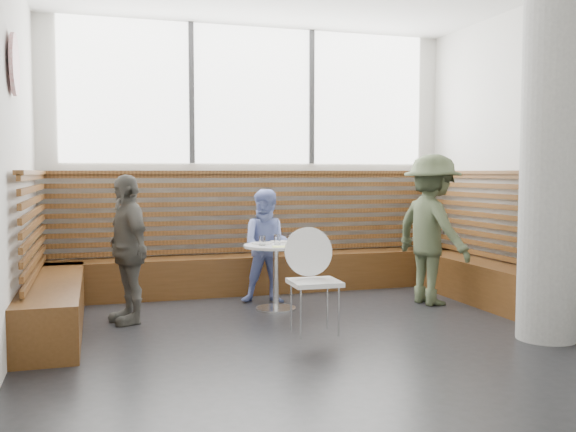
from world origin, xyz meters
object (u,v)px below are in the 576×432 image
object	(u,v)px
cafe_table	(276,263)
adult_man	(432,229)
cafe_chair	(312,271)
child_back	(268,246)
concrete_column	(551,154)
child_left	(127,249)

from	to	relation	value
cafe_table	adult_man	xyz separation A→B (m)	(1.72, -0.19, 0.32)
cafe_table	cafe_chair	distance (m)	0.99
cafe_chair	child_back	xyz separation A→B (m)	(-0.04, 1.35, 0.07)
cafe_chair	child_back	bearing A→B (deg)	93.20
concrete_column	child_back	world-z (taller)	concrete_column
child_back	cafe_table	bearing A→B (deg)	-78.11
child_back	child_left	size ratio (longest dim) A/B	0.88
concrete_column	child_left	xyz separation A→B (m)	(-3.43, 1.69, -0.89)
child_back	child_left	distance (m)	1.61
concrete_column	child_back	bearing A→B (deg)	131.04
concrete_column	child_left	size ratio (longest dim) A/B	2.25
child_left	concrete_column	bearing A→B (deg)	47.60
adult_man	child_left	bearing A→B (deg)	77.51
child_back	concrete_column	bearing A→B (deg)	-34.24
concrete_column	cafe_table	world-z (taller)	concrete_column
cafe_table	cafe_chair	size ratio (longest dim) A/B	0.73
adult_man	concrete_column	bearing A→B (deg)	175.47
concrete_column	child_left	world-z (taller)	concrete_column
cafe_chair	child_left	bearing A→B (deg)	152.82
adult_man	child_back	bearing A→B (deg)	60.55
adult_man	cafe_chair	bearing A→B (deg)	104.24
child_back	child_left	world-z (taller)	child_left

